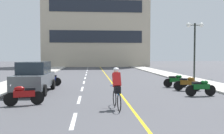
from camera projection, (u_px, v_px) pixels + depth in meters
name	position (u px, v px, depth m)	size (l,w,h in m)	color
ground_plane	(106.00, 79.00, 23.52)	(140.00, 140.00, 0.00)	#47474C
curb_left	(35.00, 76.00, 25.91)	(2.40, 72.00, 0.12)	#B7B2A8
curb_right	(171.00, 75.00, 27.10)	(2.40, 72.00, 0.12)	#B7B2A8
lane_dash_1	(74.00, 120.00, 8.42)	(0.14, 2.20, 0.01)	silver
lane_dash_2	(79.00, 100.00, 12.40)	(0.14, 2.20, 0.01)	silver
lane_dash_3	(82.00, 89.00, 16.38)	(0.14, 2.20, 0.01)	silver
lane_dash_4	(84.00, 82.00, 20.37)	(0.14, 2.20, 0.01)	silver
lane_dash_5	(85.00, 78.00, 24.35)	(0.14, 2.20, 0.01)	silver
lane_dash_6	(86.00, 75.00, 28.33)	(0.14, 2.20, 0.01)	silver
lane_dash_7	(87.00, 72.00, 32.31)	(0.14, 2.20, 0.01)	silver
lane_dash_8	(87.00, 70.00, 36.29)	(0.14, 2.20, 0.01)	silver
lane_dash_9	(88.00, 69.00, 40.28)	(0.14, 2.20, 0.01)	silver
lane_dash_10	(88.00, 68.00, 44.26)	(0.14, 2.20, 0.01)	silver
lane_dash_11	(88.00, 67.00, 48.24)	(0.14, 2.20, 0.01)	silver
centre_line_yellow	(107.00, 76.00, 26.52)	(0.12, 66.00, 0.01)	gold
office_building	(96.00, 20.00, 51.58)	(20.71, 9.45, 19.16)	#BCAD93
street_lamp_mid	(195.00, 38.00, 20.80)	(1.46, 0.36, 4.78)	black
parked_car_near	(34.00, 77.00, 14.74)	(1.98, 4.23, 1.82)	black
motorcycle_3	(24.00, 95.00, 10.96)	(1.67, 0.71, 0.92)	black
motorcycle_4	(201.00, 87.00, 13.47)	(1.70, 0.60, 0.92)	black
motorcycle_5	(188.00, 83.00, 15.51)	(1.68, 0.64, 0.92)	black
motorcycle_6	(176.00, 80.00, 17.19)	(1.70, 0.60, 0.92)	black
motorcycle_7	(50.00, 79.00, 18.17)	(1.65, 0.76, 0.92)	black
cyclist_rider	(117.00, 87.00, 10.33)	(0.42, 1.77, 1.71)	black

